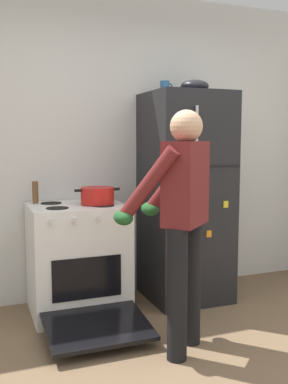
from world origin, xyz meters
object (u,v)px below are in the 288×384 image
(stove_range, at_px, (78,260))
(pepper_mill, at_px, (35,192))
(refrigerator, at_px, (185,197))
(red_pot, at_px, (97,196))
(mixing_bowl, at_px, (195,86))
(person_cook, at_px, (181,210))
(coffee_mug, at_px, (165,87))

(stove_range, height_order, pepper_mill, pepper_mill)
(refrigerator, height_order, red_pot, refrigerator)
(red_pot, distance_m, pepper_mill, 0.52)
(red_pot, bearing_deg, mixing_bowl, 3.21)
(pepper_mill, bearing_deg, stove_range, -35.97)
(person_cook, relative_size, red_pot, 4.33)
(stove_range, relative_size, mixing_bowl, 4.90)
(refrigerator, height_order, pepper_mill, refrigerator)
(refrigerator, height_order, coffee_mug, coffee_mug)
(refrigerator, distance_m, mixing_bowl, 0.97)
(red_pot, relative_size, mixing_bowl, 1.50)
(stove_range, relative_size, person_cook, 0.76)
(pepper_mill, bearing_deg, red_pot, -28.52)
(stove_range, xyz_separation_m, pepper_mill, (-0.30, 0.22, 0.55))
(coffee_mug, bearing_deg, person_cook, -107.74)
(pepper_mill, bearing_deg, coffee_mug, -7.80)
(pepper_mill, height_order, mixing_bowl, mixing_bowl)
(coffee_mug, bearing_deg, pepper_mill, 172.20)
(coffee_mug, relative_size, pepper_mill, 0.64)
(red_pot, height_order, coffee_mug, coffee_mug)
(red_pot, bearing_deg, refrigerator, 3.50)
(red_pot, relative_size, coffee_mug, 3.30)
(stove_range, height_order, person_cook, person_cook)
(mixing_bowl, bearing_deg, pepper_mill, 171.59)
(coffee_mug, distance_m, mixing_bowl, 0.26)
(stove_range, height_order, red_pot, red_pot)
(stove_range, distance_m, person_cook, 1.15)
(person_cook, bearing_deg, refrigerator, 62.10)
(red_pot, bearing_deg, stove_range, 168.60)
(stove_range, xyz_separation_m, coffee_mug, (0.79, 0.07, 1.43))
(red_pot, xyz_separation_m, coffee_mug, (0.63, 0.10, 0.90))
(refrigerator, relative_size, stove_range, 1.50)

